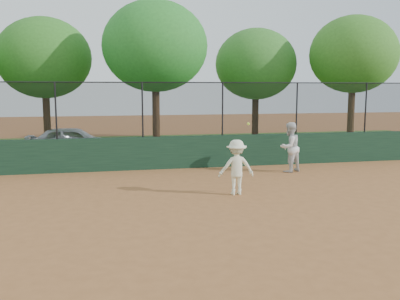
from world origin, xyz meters
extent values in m
plane|color=#9F6133|center=(0.00, 0.00, 0.00)|extent=(80.00, 80.00, 0.00)
cube|color=#193723|center=(0.00, 6.00, 0.60)|extent=(26.00, 0.20, 1.20)
cube|color=#294D18|center=(0.00, 12.00, 0.00)|extent=(36.00, 12.00, 0.01)
imported|color=#B7BDC1|center=(-3.20, 9.72, 0.67)|extent=(4.00, 1.72, 1.34)
imported|color=silver|center=(4.56, 4.44, 0.89)|extent=(1.06, 0.97, 1.78)
imported|color=#E9ECC8|center=(1.69, 1.54, 0.77)|extent=(1.04, 0.64, 1.55)
sphere|color=#C6F536|center=(1.96, 1.34, 2.00)|extent=(0.08, 0.08, 0.08)
cube|color=black|center=(0.00, 6.00, 2.20)|extent=(26.00, 0.02, 2.00)
cylinder|color=black|center=(0.00, 6.00, 3.18)|extent=(26.00, 0.04, 0.04)
cylinder|color=black|center=(-3.50, 6.00, 2.20)|extent=(0.06, 0.06, 2.00)
cylinder|color=black|center=(-0.50, 6.00, 2.20)|extent=(0.06, 0.06, 2.00)
cylinder|color=black|center=(2.50, 6.00, 2.20)|extent=(0.06, 0.06, 2.00)
cylinder|color=black|center=(5.50, 6.00, 2.20)|extent=(0.06, 0.06, 2.00)
cylinder|color=black|center=(8.50, 6.00, 2.20)|extent=(0.06, 0.06, 2.00)
cylinder|color=#482D19|center=(-4.64, 13.13, 1.34)|extent=(0.36, 0.36, 2.68)
ellipsoid|color=#2A671D|center=(-4.64, 13.13, 4.45)|extent=(4.58, 4.16, 3.95)
cylinder|color=#442A18|center=(0.57, 10.88, 1.51)|extent=(0.36, 0.36, 3.02)
ellipsoid|color=#236F23|center=(0.57, 10.88, 4.91)|extent=(4.90, 4.46, 4.23)
cylinder|color=#3A2213|center=(6.34, 13.21, 1.28)|extent=(0.36, 0.36, 2.56)
ellipsoid|color=#2E6821|center=(6.34, 13.21, 4.28)|extent=(4.46, 4.05, 3.85)
cylinder|color=#472E19|center=(10.79, 10.88, 1.47)|extent=(0.36, 0.36, 2.94)
ellipsoid|color=#31691E|center=(10.79, 10.88, 4.71)|extent=(4.58, 4.16, 3.95)
camera|label=1|loc=(-1.92, -10.21, 2.95)|focal=40.00mm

